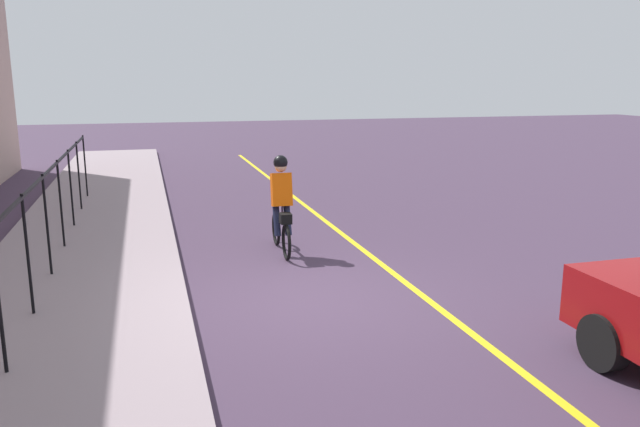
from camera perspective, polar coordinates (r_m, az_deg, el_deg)
name	(u,v)px	position (r m, az deg, el deg)	size (l,w,h in m)	color
ground_plane	(314,300)	(9.17, -0.51, -7.94)	(80.00, 80.00, 0.00)	#413044
lane_line_centre	(415,290)	(9.68, 8.73, -6.95)	(36.00, 0.12, 0.01)	yellow
sidewalk	(66,319)	(8.93, -22.34, -8.95)	(40.00, 3.20, 0.15)	gray
iron_fence	(36,213)	(9.61, -24.67, 0.06)	(15.73, 0.04, 1.60)	black
cyclist_lead	(281,205)	(11.35, -3.57, 0.77)	(1.71, 0.37, 1.83)	black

